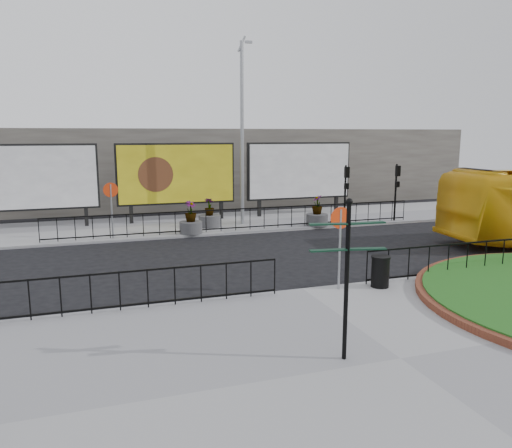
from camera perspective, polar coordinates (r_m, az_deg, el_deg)
name	(u,v)px	position (r m, az deg, el deg)	size (l,w,h in m)	color
ground	(302,292)	(15.15, 5.30, -7.76)	(90.00, 90.00, 0.00)	black
pavement_near	(400,361)	(11.06, 16.18, -14.82)	(30.00, 10.00, 0.12)	gray
pavement_far	(210,223)	(26.24, -5.33, 0.08)	(44.00, 6.00, 0.12)	gray
railing_near_left	(91,294)	(13.46, -18.37, -7.58)	(10.00, 0.10, 1.10)	black
railing_near_right	(485,256)	(18.29, 24.75, -3.35)	(9.00, 0.10, 1.10)	black
railing_far	(243,219)	(23.82, -1.51, 0.57)	(18.00, 0.10, 1.10)	black
speed_sign_far	(111,198)	(22.74, -16.23, 2.88)	(0.64, 0.07, 2.47)	gray
speed_sign_near	(340,230)	(14.76, 9.60, -0.66)	(0.64, 0.07, 2.47)	gray
billboard_left	(31,178)	(26.34, -24.30, 4.83)	(6.20, 0.31, 4.10)	black
billboard_mid	(177,174)	(26.57, -9.07, 5.64)	(6.20, 0.31, 4.10)	black
billboard_right	(299,171)	(28.57, 4.98, 6.04)	(6.20, 0.31, 4.10)	black
lamp_post	(242,131)	(25.26, -1.59, 10.59)	(0.74, 0.18, 9.23)	gray
signal_pole_a	(346,185)	(25.80, 10.24, 4.36)	(0.22, 0.26, 3.00)	black
signal_pole_b	(397,184)	(27.37, 15.77, 4.46)	(0.22, 0.26, 3.00)	black
building_backdrop	(176,165)	(35.71, -9.12, 6.63)	(40.00, 10.00, 5.00)	slate
fingerpost_sign	(347,264)	(10.09, 10.36, -4.52)	(1.56, 0.47, 3.33)	black
litter_bin	(380,271)	(15.52, 14.02, -5.27)	(0.58, 0.58, 0.95)	black
planter_a	(191,222)	(23.33, -7.46, 0.19)	(1.05, 1.05, 1.51)	#4C4C4F
planter_b	(210,218)	(24.89, -5.32, 0.73)	(1.10, 1.10, 1.45)	#4C4C4F
planter_c	(317,215)	(25.34, 6.99, 0.99)	(1.10, 1.10, 1.54)	#4C4C4F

